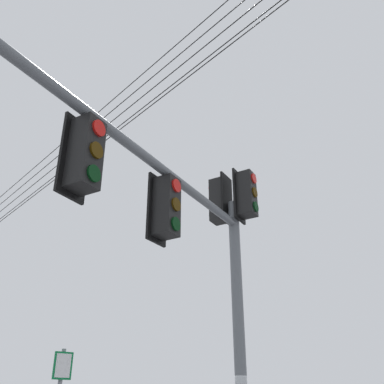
% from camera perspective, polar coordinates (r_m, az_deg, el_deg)
% --- Properties ---
extents(signal_mast_assembly, '(3.91, 5.24, 6.24)m').
position_cam_1_polar(signal_mast_assembly, '(7.16, 1.01, -5.88)').
color(signal_mast_assembly, slate).
rests_on(signal_mast_assembly, ground).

